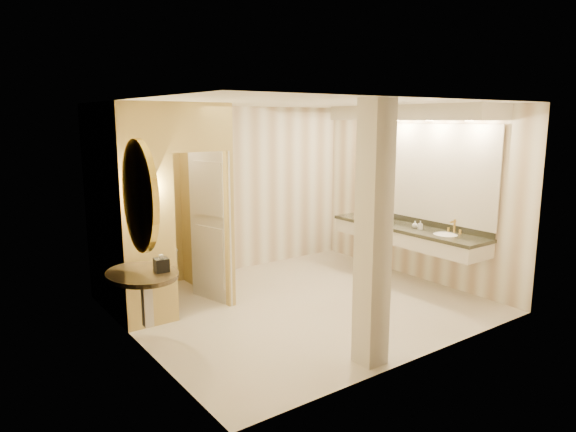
{
  "coord_description": "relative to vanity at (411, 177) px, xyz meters",
  "views": [
    {
      "loc": [
        -4.07,
        -5.3,
        2.5
      ],
      "look_at": [
        -0.09,
        0.2,
        1.21
      ],
      "focal_mm": 32.0,
      "sensor_mm": 36.0,
      "label": 1
    }
  ],
  "objects": [
    {
      "name": "wall_left",
      "position": [
        -4.23,
        0.11,
        -0.28
      ],
      "size": [
        0.02,
        4.0,
        2.7
      ],
      "primitive_type": "cube",
      "color": "white",
      "rests_on": "floor"
    },
    {
      "name": "wall_back",
      "position": [
        -1.98,
        2.11,
        -0.28
      ],
      "size": [
        4.5,
        0.02,
        2.7
      ],
      "primitive_type": "cube",
      "color": "white",
      "rests_on": "floor"
    },
    {
      "name": "pillar",
      "position": [
        -2.43,
        -1.64,
        -0.28
      ],
      "size": [
        0.27,
        0.27,
        2.7
      ],
      "primitive_type": "cube",
      "color": "beige",
      "rests_on": "floor"
    },
    {
      "name": "soap_bottle_a",
      "position": [
        -0.05,
        -0.27,
        -0.69
      ],
      "size": [
        0.08,
        0.08,
        0.13
      ],
      "primitive_type": "imported",
      "rotation": [
        0.0,
        0.0,
        -0.43
      ],
      "color": "beige",
      "rests_on": "vanity"
    },
    {
      "name": "toilet",
      "position": [
        -3.55,
        1.47,
        -1.22
      ],
      "size": [
        0.51,
        0.83,
        0.82
      ],
      "primitive_type": "imported",
      "rotation": [
        0.0,
        0.0,
        3.08
      ],
      "color": "white",
      "rests_on": "floor"
    },
    {
      "name": "console_shelf",
      "position": [
        -4.19,
        0.04,
        -0.29
      ],
      "size": [
        0.93,
        0.93,
        1.92
      ],
      "color": "black",
      "rests_on": "floor"
    },
    {
      "name": "vanity",
      "position": [
        0.0,
        0.0,
        0.0
      ],
      "size": [
        0.75,
        2.82,
        2.09
      ],
      "color": "beige",
      "rests_on": "floor"
    },
    {
      "name": "wall_front",
      "position": [
        -1.98,
        -1.89,
        -0.28
      ],
      "size": [
        4.5,
        0.02,
        2.7
      ],
      "primitive_type": "cube",
      "color": "white",
      "rests_on": "floor"
    },
    {
      "name": "floor",
      "position": [
        -1.98,
        0.11,
        -1.63
      ],
      "size": [
        4.5,
        4.5,
        0.0
      ],
      "primitive_type": "plane",
      "color": "beige",
      "rests_on": "ground"
    },
    {
      "name": "soap_bottle_b",
      "position": [
        -0.04,
        -0.16,
        -0.7
      ],
      "size": [
        0.09,
        0.09,
        0.11
      ],
      "primitive_type": "imported",
      "rotation": [
        0.0,
        0.0,
        -0.08
      ],
      "color": "silver",
      "rests_on": "vanity"
    },
    {
      "name": "ceiling",
      "position": [
        -1.98,
        0.11,
        1.07
      ],
      "size": [
        4.5,
        4.5,
        0.0
      ],
      "primitive_type": "plane",
      "rotation": [
        3.14,
        0.0,
        0.0
      ],
      "color": "white",
      "rests_on": "wall_back"
    },
    {
      "name": "tissue_box",
      "position": [
        -4.03,
        -0.05,
        -0.68
      ],
      "size": [
        0.16,
        0.16,
        0.15
      ],
      "primitive_type": "cube",
      "rotation": [
        0.0,
        0.0,
        -0.12
      ],
      "color": "black",
      "rests_on": "console_shelf"
    },
    {
      "name": "wall_sconce",
      "position": [
        -3.9,
        0.54,
        0.1
      ],
      "size": [
        0.14,
        0.14,
        0.42
      ],
      "color": "gold",
      "rests_on": "toilet_closet"
    },
    {
      "name": "wall_right",
      "position": [
        0.27,
        0.11,
        -0.28
      ],
      "size": [
        0.02,
        4.0,
        2.7
      ],
      "primitive_type": "cube",
      "color": "white",
      "rests_on": "floor"
    },
    {
      "name": "toilet_closet",
      "position": [
        -3.1,
        1.08,
        -0.24
      ],
      "size": [
        1.5,
        1.55,
        2.7
      ],
      "color": "tan",
      "rests_on": "floor"
    },
    {
      "name": "soap_bottle_c",
      "position": [
        -0.07,
        0.32,
        -0.66
      ],
      "size": [
        0.08,
        0.08,
        0.18
      ],
      "primitive_type": "imported",
      "rotation": [
        0.0,
        0.0,
        -0.15
      ],
      "color": "#C6B28C",
      "rests_on": "vanity"
    }
  ]
}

